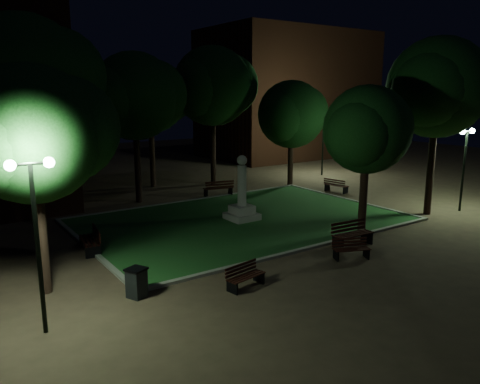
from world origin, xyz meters
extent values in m
plane|color=#4B3829|center=(0.00, 0.00, 0.00)|extent=(80.00, 80.00, 0.00)
cube|color=#215120|center=(0.00, 2.00, 0.04)|extent=(15.00, 10.00, 0.08)
cube|color=slate|center=(0.00, -3.10, 0.06)|extent=(15.40, 0.20, 0.12)
cube|color=slate|center=(0.00, 7.10, 0.06)|extent=(15.40, 0.20, 0.12)
cube|color=slate|center=(-7.60, 2.00, 0.06)|extent=(0.20, 10.00, 0.12)
cube|color=slate|center=(7.60, 2.00, 0.06)|extent=(0.20, 10.00, 0.12)
cube|color=gray|center=(0.00, 2.00, 0.23)|extent=(1.40, 1.40, 0.30)
cube|color=gray|center=(0.00, 2.00, 0.58)|extent=(1.00, 1.00, 0.40)
cylinder|color=gray|center=(0.00, 2.00, 1.78)|extent=(0.44, 0.44, 2.00)
sphere|color=gray|center=(0.00, 2.00, 3.03)|extent=(0.50, 0.50, 0.50)
cube|color=#482113|center=(18.00, 20.00, 6.00)|extent=(16.00, 10.00, 12.00)
cylinder|color=black|center=(-9.98, -1.40, 1.89)|extent=(0.36, 0.36, 3.79)
sphere|color=#184819|center=(-9.98, -1.40, 5.04)|extent=(4.18, 4.18, 4.18)
sphere|color=#184819|center=(-8.94, -1.20, 5.14)|extent=(3.34, 3.34, 3.34)
sphere|color=#184819|center=(-10.82, -1.70, 4.94)|extent=(3.14, 3.14, 3.14)
cylinder|color=black|center=(-2.62, 8.70, 2.28)|extent=(0.36, 0.36, 4.56)
sphere|color=#184819|center=(-2.62, 8.70, 6.03)|extent=(4.89, 4.89, 4.89)
sphere|color=#184819|center=(-1.40, 8.90, 6.13)|extent=(3.91, 3.91, 3.91)
sphere|color=#184819|center=(-3.60, 8.40, 5.93)|extent=(3.67, 3.67, 3.67)
cylinder|color=black|center=(3.67, 10.73, 2.53)|extent=(0.36, 0.36, 5.05)
sphere|color=#184819|center=(3.67, 10.73, 6.63)|extent=(5.27, 5.27, 5.27)
sphere|color=#184819|center=(4.99, 10.93, 6.73)|extent=(4.21, 4.21, 4.21)
sphere|color=#184819|center=(2.62, 10.43, 6.53)|extent=(3.95, 3.95, 3.95)
cylinder|color=black|center=(7.80, 7.49, 1.73)|extent=(0.36, 0.36, 3.46)
sphere|color=#184819|center=(7.80, 7.49, 4.80)|extent=(4.48, 4.48, 4.48)
sphere|color=#184819|center=(8.92, 7.69, 4.90)|extent=(3.59, 3.59, 3.59)
sphere|color=#184819|center=(6.91, 7.19, 4.70)|extent=(3.36, 3.36, 3.36)
cylinder|color=black|center=(8.76, -2.41, 2.49)|extent=(0.36, 0.36, 4.98)
sphere|color=#184819|center=(8.76, -2.41, 6.48)|extent=(5.00, 5.00, 5.00)
sphere|color=#184819|center=(10.01, -2.21, 6.58)|extent=(4.00, 4.00, 4.00)
sphere|color=#184819|center=(7.76, -2.71, 6.38)|extent=(3.75, 3.75, 3.75)
cylinder|color=black|center=(3.35, -2.72, 1.76)|extent=(0.36, 0.36, 3.51)
sphere|color=#184819|center=(3.35, -2.72, 4.67)|extent=(3.86, 3.86, 3.86)
sphere|color=#184819|center=(4.31, -2.52, 4.77)|extent=(3.09, 3.09, 3.09)
sphere|color=#184819|center=(2.58, -3.02, 4.57)|extent=(2.89, 2.89, 2.89)
cylinder|color=black|center=(-8.43, 7.31, 2.57)|extent=(0.36, 0.36, 5.14)
sphere|color=#184819|center=(-8.43, 7.31, 6.89)|extent=(5.82, 5.82, 5.82)
sphere|color=#184819|center=(-6.97, 7.51, 6.99)|extent=(4.66, 4.66, 4.66)
cylinder|color=black|center=(-0.08, 12.36, 2.28)|extent=(0.36, 0.36, 4.55)
sphere|color=#184819|center=(-0.08, 12.36, 5.98)|extent=(4.75, 4.75, 4.75)
sphere|color=#184819|center=(1.10, 12.56, 6.08)|extent=(3.80, 3.80, 3.80)
sphere|color=#184819|center=(-1.03, 12.06, 5.88)|extent=(3.57, 3.57, 3.57)
cylinder|color=black|center=(-10.59, -4.08, 2.27)|extent=(0.12, 0.12, 4.54)
cylinder|color=black|center=(-10.59, -4.08, 4.54)|extent=(0.90, 0.08, 0.08)
sphere|color=#D8FFD8|center=(-11.04, -4.08, 4.54)|extent=(0.28, 0.28, 0.28)
sphere|color=#D8FFD8|center=(-10.14, -4.08, 4.54)|extent=(0.28, 0.28, 0.28)
cylinder|color=black|center=(10.79, -3.02, 2.13)|extent=(0.12, 0.12, 4.26)
cylinder|color=black|center=(10.79, -3.02, 4.26)|extent=(0.90, 0.08, 0.08)
sphere|color=#D8FFD8|center=(10.34, -3.02, 4.26)|extent=(0.28, 0.28, 0.28)
sphere|color=#D8FFD8|center=(11.24, -3.02, 4.26)|extent=(0.28, 0.28, 0.28)
cylinder|color=black|center=(12.45, 9.18, 2.00)|extent=(0.12, 0.12, 4.00)
cylinder|color=black|center=(12.45, 9.18, 4.00)|extent=(0.90, 0.08, 0.08)
sphere|color=#D8FFD8|center=(12.00, 9.18, 4.00)|extent=(0.28, 0.28, 0.28)
sphere|color=#D8FFD8|center=(12.90, 9.18, 4.00)|extent=(0.28, 0.28, 0.28)
cube|color=black|center=(-0.20, -4.58, 0.19)|extent=(0.25, 0.47, 0.39)
cube|color=black|center=(0.93, -5.08, 0.19)|extent=(0.25, 0.47, 0.39)
cube|color=black|center=(0.28, -5.01, 0.40)|extent=(1.32, 0.65, 0.04)
cube|color=black|center=(0.33, -4.89, 0.40)|extent=(1.32, 0.65, 0.04)
cube|color=black|center=(0.38, -4.78, 0.40)|extent=(1.32, 0.65, 0.04)
cube|color=black|center=(0.43, -4.67, 0.40)|extent=(1.32, 0.65, 0.04)
cube|color=black|center=(0.46, -4.62, 0.49)|extent=(1.31, 0.62, 0.09)
cube|color=black|center=(0.46, -4.62, 0.61)|extent=(1.31, 0.62, 0.09)
cube|color=black|center=(0.46, -4.62, 0.73)|extent=(1.31, 0.62, 0.09)
cube|color=black|center=(0.78, -3.72, 0.25)|extent=(0.12, 0.64, 0.51)
cube|color=black|center=(2.39, -3.85, 0.25)|extent=(0.12, 0.64, 0.51)
cube|color=black|center=(1.56, -4.04, 0.52)|extent=(1.84, 0.24, 0.05)
cube|color=black|center=(1.58, -3.88, 0.52)|extent=(1.84, 0.24, 0.05)
cube|color=black|center=(1.59, -3.72, 0.52)|extent=(1.84, 0.24, 0.05)
cube|color=black|center=(1.60, -3.56, 0.52)|extent=(1.84, 0.24, 0.05)
cube|color=black|center=(1.61, -3.49, 0.63)|extent=(1.84, 0.21, 0.11)
cube|color=black|center=(1.61, -3.49, 0.79)|extent=(1.84, 0.21, 0.11)
cube|color=black|center=(1.61, -3.49, 0.95)|extent=(1.84, 0.21, 0.11)
cube|color=black|center=(-5.12, -4.84, 0.19)|extent=(0.14, 0.49, 0.39)
cube|color=black|center=(-3.91, -4.63, 0.19)|extent=(0.14, 0.49, 0.39)
cube|color=black|center=(-4.48, -4.93, 0.40)|extent=(1.40, 0.33, 0.04)
cube|color=black|center=(-4.50, -4.81, 0.40)|extent=(1.40, 0.33, 0.04)
cube|color=black|center=(-4.53, -4.68, 0.40)|extent=(1.40, 0.33, 0.04)
cube|color=black|center=(-4.55, -4.56, 0.40)|extent=(1.40, 0.33, 0.04)
cube|color=black|center=(-4.56, -4.51, 0.49)|extent=(1.40, 0.30, 0.09)
cube|color=black|center=(-4.56, -4.51, 0.61)|extent=(1.40, 0.30, 0.09)
cube|color=black|center=(-4.56, -4.51, 0.73)|extent=(1.40, 0.30, 0.09)
cube|color=black|center=(-7.53, 2.40, 0.24)|extent=(0.60, 0.15, 0.48)
cube|color=black|center=(-7.75, 0.90, 0.24)|extent=(0.60, 0.15, 0.48)
cube|color=black|center=(-7.87, 1.68, 0.49)|extent=(0.35, 1.74, 0.04)
cube|color=black|center=(-7.72, 1.66, 0.49)|extent=(0.35, 1.74, 0.04)
cube|color=black|center=(-7.57, 1.64, 0.49)|extent=(0.35, 1.74, 0.04)
cube|color=black|center=(-7.42, 1.62, 0.49)|extent=(0.35, 1.74, 0.04)
cube|color=black|center=(-7.36, 1.61, 0.60)|extent=(0.31, 1.73, 0.10)
cube|color=black|center=(-7.36, 1.61, 0.75)|extent=(0.31, 1.73, 0.10)
cube|color=black|center=(-7.36, 1.61, 0.90)|extent=(0.31, 1.73, 0.10)
cube|color=black|center=(8.97, 3.50, 0.22)|extent=(0.54, 0.16, 0.43)
cube|color=black|center=(8.72, 4.84, 0.22)|extent=(0.54, 0.16, 0.43)
cube|color=black|center=(9.05, 4.21, 0.44)|extent=(0.38, 1.55, 0.04)
cube|color=black|center=(8.92, 4.18, 0.44)|extent=(0.38, 1.55, 0.04)
cube|color=black|center=(8.79, 4.16, 0.44)|extent=(0.38, 1.55, 0.04)
cube|color=black|center=(8.65, 4.13, 0.44)|extent=(0.38, 1.55, 0.04)
cube|color=black|center=(8.59, 4.12, 0.54)|extent=(0.34, 1.55, 0.09)
cube|color=black|center=(8.59, 4.12, 0.67)|extent=(0.34, 1.55, 0.09)
cube|color=black|center=(8.59, 4.12, 0.81)|extent=(0.34, 1.55, 0.09)
cube|color=black|center=(2.75, 7.22, 0.25)|extent=(0.20, 0.62, 0.50)
cube|color=black|center=(1.20, 7.56, 0.25)|extent=(0.20, 0.62, 0.50)
cube|color=black|center=(2.02, 7.63, 0.51)|extent=(1.79, 0.48, 0.05)
cube|color=black|center=(1.99, 7.48, 0.51)|extent=(1.79, 0.48, 0.05)
cube|color=black|center=(1.96, 7.33, 0.51)|extent=(1.79, 0.48, 0.05)
cube|color=black|center=(1.92, 7.17, 0.51)|extent=(1.79, 0.48, 0.05)
cube|color=black|center=(1.91, 7.10, 0.62)|extent=(1.78, 0.45, 0.11)
cube|color=black|center=(1.91, 7.10, 0.78)|extent=(1.78, 0.45, 0.11)
cube|color=black|center=(1.91, 7.10, 0.94)|extent=(1.78, 0.45, 0.11)
cube|color=black|center=(-7.73, -3.39, 0.44)|extent=(0.65, 0.65, 0.89)
cube|color=black|center=(-7.73, -3.39, 0.92)|extent=(0.73, 0.73, 0.06)
camera|label=1|loc=(-12.78, -16.41, 6.29)|focal=35.00mm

